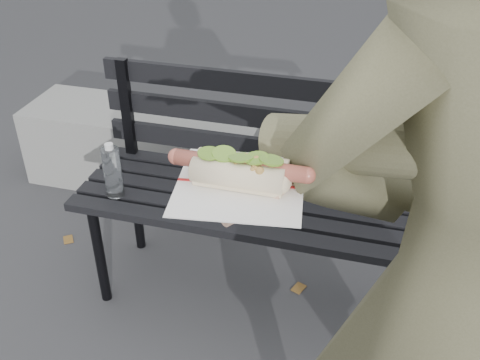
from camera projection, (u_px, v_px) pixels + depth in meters
The scene contains 4 objects.
park_bench at pixel (283, 182), 2.03m from camera, with size 1.50×0.44×0.88m.
concrete_block at pixel (145, 147), 2.90m from camera, with size 1.20×0.40×0.40m, color slate.
person at pixel (468, 317), 0.96m from camera, with size 0.67×0.44×1.83m, color brown.
held_hotdog at pixel (374, 158), 0.82m from camera, with size 0.62×0.30×0.20m.
Camera 1 is at (0.19, -0.73, 1.63)m, focal length 42.00 mm.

